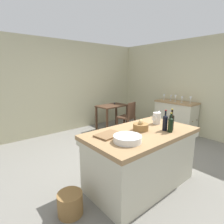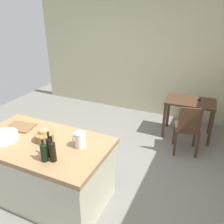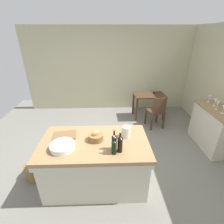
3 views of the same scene
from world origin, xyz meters
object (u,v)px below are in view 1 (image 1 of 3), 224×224
(wine_bottle_green, at_px, (171,124))
(wine_glass_left, at_px, (182,98))
(wooden_chair, at_px, (128,117))
(wicker_hamper, at_px, (70,204))
(island_table, at_px, (141,156))
(side_cabinet, at_px, (175,117))
(wash_bowl, at_px, (127,139))
(wine_bottle_dark, at_px, (171,122))
(pitcher, at_px, (157,118))
(wine_glass_far_left, at_px, (191,99))
(bread_basket, at_px, (141,126))
(wine_bottle_amber, at_px, (165,122))
(writing_desk, at_px, (112,109))
(wine_glass_far_right, at_px, (164,96))
(cutting_board, at_px, (109,135))
(wine_glass_right, at_px, (171,97))
(wine_glass_middle, at_px, (175,97))

(wine_bottle_green, bearing_deg, wine_glass_left, 25.57)
(wooden_chair, xyz_separation_m, wicker_hamper, (-2.65, -1.68, -0.36))
(wooden_chair, bearing_deg, island_table, -130.13)
(wine_glass_left, relative_size, wicker_hamper, 0.54)
(side_cabinet, bearing_deg, wine_bottle_green, -151.25)
(wash_bowl, bearing_deg, wine_bottle_dark, -6.19)
(pitcher, xyz_separation_m, wine_glass_far_left, (2.08, 0.47, 0.08))
(bread_basket, relative_size, wine_bottle_amber, 0.73)
(island_table, xyz_separation_m, writing_desk, (1.47, 2.43, 0.16))
(wine_glass_far_left, distance_m, wine_glass_far_right, 0.80)
(wine_glass_left, bearing_deg, wash_bowl, -162.50)
(side_cabinet, distance_m, cutting_board, 3.19)
(wooden_chair, height_order, wine_glass_far_left, wine_glass_far_left)
(side_cabinet, relative_size, pitcher, 4.86)
(pitcher, height_order, wine_bottle_amber, wine_bottle_amber)
(island_table, bearing_deg, wine_bottle_dark, -33.20)
(wine_bottle_amber, bearing_deg, wicker_hamper, 166.89)
(wine_bottle_dark, height_order, wine_glass_far_left, wine_bottle_dark)
(wine_bottle_dark, bearing_deg, wine_glass_far_right, 36.38)
(wine_bottle_dark, relative_size, wine_glass_right, 2.02)
(side_cabinet, xyz_separation_m, cutting_board, (-3.06, -0.80, 0.41))
(wash_bowl, distance_m, wicker_hamper, 1.06)
(wine_bottle_amber, relative_size, wine_glass_right, 1.93)
(wine_bottle_dark, bearing_deg, wine_bottle_amber, 144.65)
(wine_bottle_dark, xyz_separation_m, wine_glass_far_right, (2.20, 1.62, 0.04))
(wine_glass_far_right, distance_m, wicker_hamper, 4.00)
(wine_bottle_amber, distance_m, wicker_hamper, 1.69)
(pitcher, bearing_deg, wine_glass_middle, 23.29)
(wash_bowl, relative_size, wine_glass_left, 2.12)
(side_cabinet, bearing_deg, wash_bowl, -159.63)
(side_cabinet, bearing_deg, wooden_chair, 140.82)
(island_table, bearing_deg, wash_bowl, -160.77)
(pitcher, bearing_deg, wine_bottle_dark, -109.48)
(bread_basket, xyz_separation_m, wine_glass_middle, (2.49, 0.93, 0.13))
(side_cabinet, relative_size, wicker_hamper, 3.66)
(wooden_chair, bearing_deg, wine_bottle_green, -120.51)
(wash_bowl, xyz_separation_m, wine_bottle_dark, (0.83, -0.09, 0.09))
(wooden_chair, distance_m, bread_basket, 2.37)
(side_cabinet, relative_size, writing_desk, 1.22)
(wine_bottle_green, relative_size, wine_glass_far_right, 1.77)
(writing_desk, xyz_separation_m, wine_bottle_dark, (-1.09, -2.68, 0.37))
(bread_basket, height_order, wicker_hamper, bread_basket)
(pitcher, relative_size, wine_glass_left, 1.39)
(side_cabinet, height_order, bread_basket, bread_basket)
(cutting_board, xyz_separation_m, wine_glass_left, (3.01, 0.61, 0.16))
(island_table, distance_m, cutting_board, 0.66)
(cutting_board, height_order, wine_bottle_amber, wine_bottle_amber)
(cutting_board, xyz_separation_m, wine_bottle_amber, (0.79, -0.36, 0.11))
(wash_bowl, distance_m, wine_bottle_amber, 0.75)
(writing_desk, relative_size, wooden_chair, 1.02)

